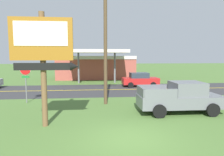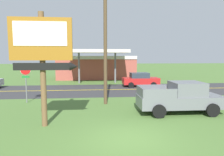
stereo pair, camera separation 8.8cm
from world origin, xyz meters
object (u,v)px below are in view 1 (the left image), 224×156
at_px(motel_sign, 44,50).
at_px(pickup_grey_parked_on_lawn, 181,98).
at_px(utility_pole, 105,36).
at_px(gas_station, 96,66).
at_px(stop_sign, 26,77).
at_px(car_red_near_lane, 140,80).

xyz_separation_m(motel_sign, pickup_grey_parked_on_lawn, (7.89, 1.84, -2.89)).
bearing_deg(pickup_grey_parked_on_lawn, utility_pole, 147.70).
bearing_deg(utility_pole, gas_station, 91.07).
relative_size(motel_sign, stop_sign, 1.94).
relative_size(utility_pole, pickup_grey_parked_on_lawn, 1.81).
height_order(stop_sign, gas_station, gas_station).
xyz_separation_m(stop_sign, car_red_near_lane, (10.62, 7.43, -1.20)).
relative_size(motel_sign, pickup_grey_parked_on_lawn, 1.09).
distance_m(pickup_grey_parked_on_lawn, car_red_near_lane, 11.23).
distance_m(motel_sign, pickup_grey_parked_on_lawn, 8.60).
bearing_deg(gas_station, pickup_grey_parked_on_lawn, -76.71).
height_order(motel_sign, gas_station, motel_sign).
bearing_deg(utility_pole, car_red_near_lane, 61.08).
distance_m(utility_pole, pickup_grey_parked_on_lawn, 6.75).
distance_m(stop_sign, utility_pole, 6.78).
distance_m(motel_sign, car_red_near_lane, 15.60).
distance_m(gas_station, pickup_grey_parked_on_lawn, 21.25).
xyz_separation_m(stop_sign, utility_pole, (6.01, -0.92, 3.01)).
bearing_deg(utility_pole, motel_sign, -125.34).
relative_size(stop_sign, gas_station, 0.25).
xyz_separation_m(motel_sign, gas_station, (3.01, 22.50, -1.91)).
xyz_separation_m(utility_pole, car_red_near_lane, (4.61, 8.35, -4.20)).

